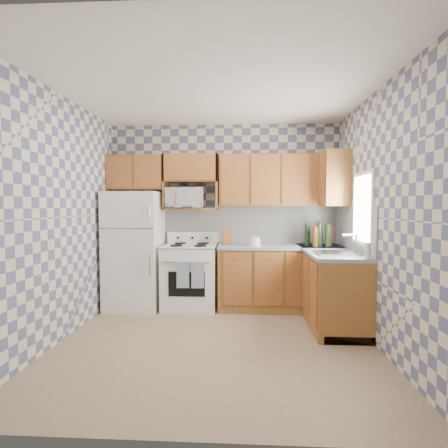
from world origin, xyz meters
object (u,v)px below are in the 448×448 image
(stove_body, at_px, (190,277))
(electric_kettle, at_px, (318,239))
(microwave, at_px, (185,198))
(refrigerator, at_px, (135,250))

(stove_body, relative_size, electric_kettle, 4.91)
(stove_body, height_order, microwave, microwave)
(electric_kettle, bearing_deg, stove_body, -179.75)
(refrigerator, relative_size, microwave, 3.12)
(microwave, bearing_deg, refrigerator, -175.30)
(refrigerator, xyz_separation_m, microwave, (0.72, 0.13, 0.76))
(refrigerator, xyz_separation_m, electric_kettle, (2.63, 0.03, 0.17))
(electric_kettle, bearing_deg, refrigerator, -179.28)
(refrigerator, xyz_separation_m, stove_body, (0.80, 0.03, -0.39))
(microwave, bearing_deg, electric_kettle, -7.96)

